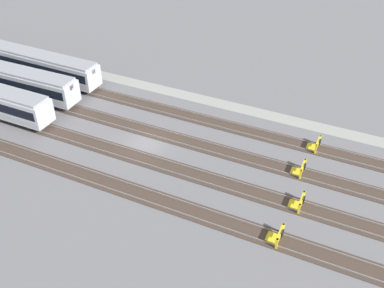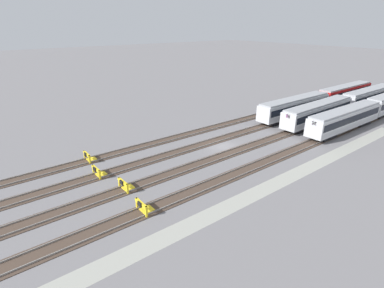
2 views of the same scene
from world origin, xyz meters
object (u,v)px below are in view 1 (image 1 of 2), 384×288
at_px(subway_car_front_row_leftmost, 14,80).
at_px(bumper_stop_middle_track, 299,202).
at_px(bumper_stop_near_inner_track, 300,169).
at_px(bumper_stop_far_inner_track, 277,236).
at_px(subway_car_front_row_left_inner, 39,65).
at_px(bumper_stop_nearest_track, 315,145).

distance_m(subway_car_front_row_leftmost, bumper_stop_middle_track, 37.87).
height_order(bumper_stop_near_inner_track, bumper_stop_far_inner_track, same).
xyz_separation_m(subway_car_front_row_leftmost, subway_car_front_row_left_inner, (0.00, -4.71, 0.00)).
height_order(subway_car_front_row_leftmost, bumper_stop_far_inner_track, subway_car_front_row_leftmost).
relative_size(subway_car_front_row_leftmost, bumper_stop_far_inner_track, 9.02).
relative_size(bumper_stop_middle_track, bumper_stop_far_inner_track, 1.00).
bearing_deg(subway_car_front_row_left_inner, bumper_stop_nearest_track, -179.98).
height_order(subway_car_front_row_left_inner, bumper_stop_middle_track, subway_car_front_row_left_inner).
height_order(subway_car_front_row_left_inner, bumper_stop_near_inner_track, subway_car_front_row_left_inner).
relative_size(subway_car_front_row_leftmost, bumper_stop_nearest_track, 9.03).
height_order(subway_car_front_row_leftmost, bumper_stop_near_inner_track, subway_car_front_row_leftmost).
xyz_separation_m(bumper_stop_near_inner_track, bumper_stop_middle_track, (-1.07, 4.71, 0.00)).
xyz_separation_m(subway_car_front_row_leftmost, bumper_stop_far_inner_track, (-36.93, 9.40, -1.53)).
bearing_deg(bumper_stop_middle_track, subway_car_front_row_left_inner, -14.07).
distance_m(subway_car_front_row_leftmost, subway_car_front_row_left_inner, 4.71).
bearing_deg(bumper_stop_middle_track, bumper_stop_nearest_track, -86.22).
relative_size(subway_car_front_row_left_inner, bumper_stop_middle_track, 8.99).
bearing_deg(subway_car_front_row_left_inner, bumper_stop_middle_track, 165.93).
height_order(subway_car_front_row_leftmost, bumper_stop_middle_track, subway_car_front_row_leftmost).
xyz_separation_m(subway_car_front_row_leftmost, bumper_stop_near_inner_track, (-36.48, -0.01, -1.53)).
bearing_deg(subway_car_front_row_left_inner, bumper_stop_far_inner_track, 159.09).
xyz_separation_m(subway_car_front_row_leftmost, bumper_stop_middle_track, (-37.55, 4.70, -1.53)).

